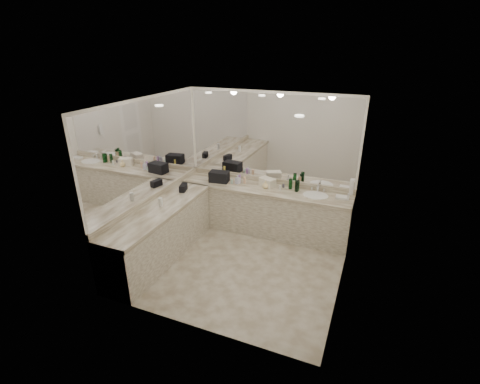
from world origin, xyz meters
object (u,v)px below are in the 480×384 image
at_px(wall_phone, 352,187).
at_px(cream_cosmetic_case, 267,182).
at_px(hand_towel, 342,198).
at_px(soap_bottle_b, 238,179).
at_px(sink, 315,196).
at_px(soap_bottle_a, 225,177).
at_px(black_toiletry_bag, 219,177).
at_px(soap_bottle_c, 265,185).

height_order(wall_phone, cream_cosmetic_case, wall_phone).
bearing_deg(hand_towel, cream_cosmetic_case, 178.01).
bearing_deg(soap_bottle_b, sink, -0.43).
xyz_separation_m(wall_phone, cream_cosmetic_case, (-1.52, 0.59, -0.37)).
xyz_separation_m(sink, soap_bottle_a, (-1.75, 0.00, 0.10)).
bearing_deg(wall_phone, soap_bottle_b, 166.21).
height_order(sink, wall_phone, wall_phone).
xyz_separation_m(black_toiletry_bag, soap_bottle_a, (0.10, 0.04, -0.01)).
height_order(wall_phone, soap_bottle_a, wall_phone).
bearing_deg(black_toiletry_bag, soap_bottle_c, 0.84).
distance_m(soap_bottle_b, soap_bottle_c, 0.56).
bearing_deg(cream_cosmetic_case, soap_bottle_c, -66.37).
bearing_deg(wall_phone, hand_towel, 106.06).
bearing_deg(black_toiletry_bag, soap_bottle_b, 6.95).
xyz_separation_m(black_toiletry_bag, soap_bottle_b, (0.37, 0.04, -0.02)).
xyz_separation_m(sink, soap_bottle_b, (-1.48, 0.01, 0.09)).
height_order(sink, soap_bottle_c, soap_bottle_c).
bearing_deg(soap_bottle_a, black_toiletry_bag, -158.73).
bearing_deg(cream_cosmetic_case, black_toiletry_bag, -147.97).
bearing_deg(soap_bottle_c, soap_bottle_b, 176.79).
distance_m(cream_cosmetic_case, hand_towel, 1.37).
distance_m(soap_bottle_a, soap_bottle_c, 0.83).
relative_size(black_toiletry_bag, hand_towel, 1.64).
bearing_deg(wall_phone, sink, 140.43).
height_order(sink, hand_towel, hand_towel).
relative_size(soap_bottle_a, soap_bottle_c, 1.26).
relative_size(black_toiletry_bag, soap_bottle_b, 2.11).
relative_size(sink, black_toiletry_bag, 1.22).
bearing_deg(cream_cosmetic_case, soap_bottle_b, -147.47).
height_order(black_toiletry_bag, hand_towel, black_toiletry_bag).
bearing_deg(soap_bottle_c, wall_phone, -17.47).
bearing_deg(cream_cosmetic_case, hand_towel, 22.34).
bearing_deg(hand_towel, soap_bottle_b, -179.01).
bearing_deg(soap_bottle_b, hand_towel, 0.99).
bearing_deg(soap_bottle_a, soap_bottle_c, -1.72).
relative_size(hand_towel, soap_bottle_b, 1.29).
relative_size(sink, cream_cosmetic_case, 1.54).
height_order(soap_bottle_a, soap_bottle_c, soap_bottle_a).
xyz_separation_m(wall_phone, soap_bottle_c, (-1.52, 0.48, -0.38)).
distance_m(black_toiletry_bag, soap_bottle_b, 0.37).
bearing_deg(hand_towel, sink, -174.35).
bearing_deg(soap_bottle_a, hand_towel, 1.03).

